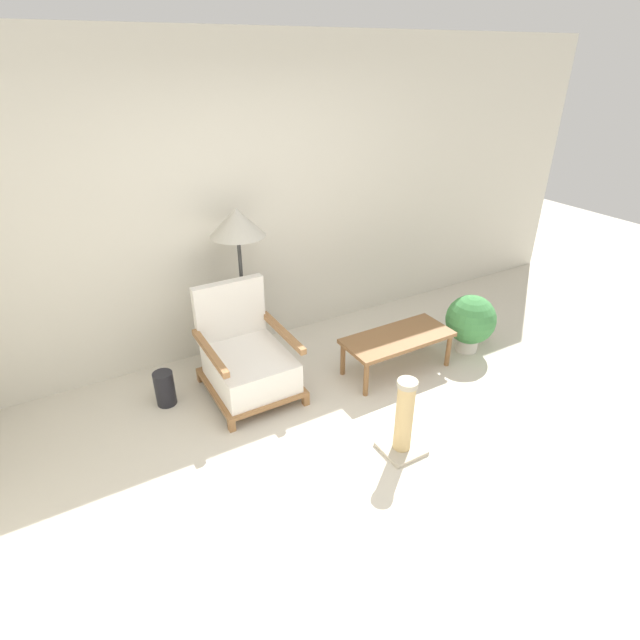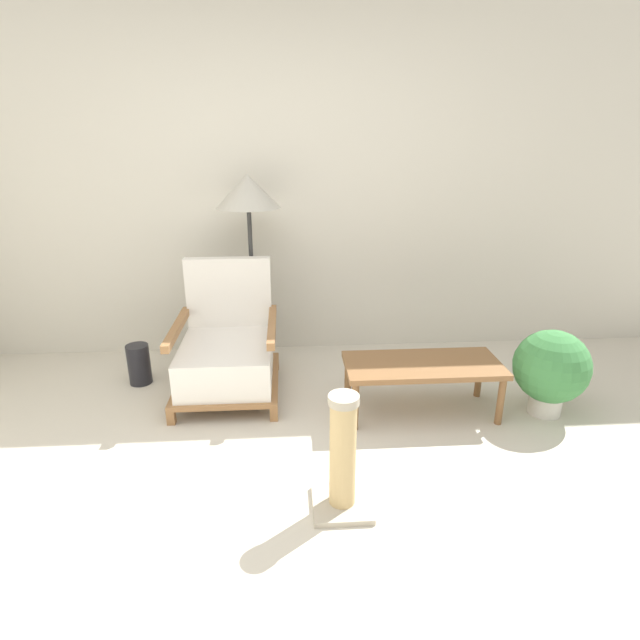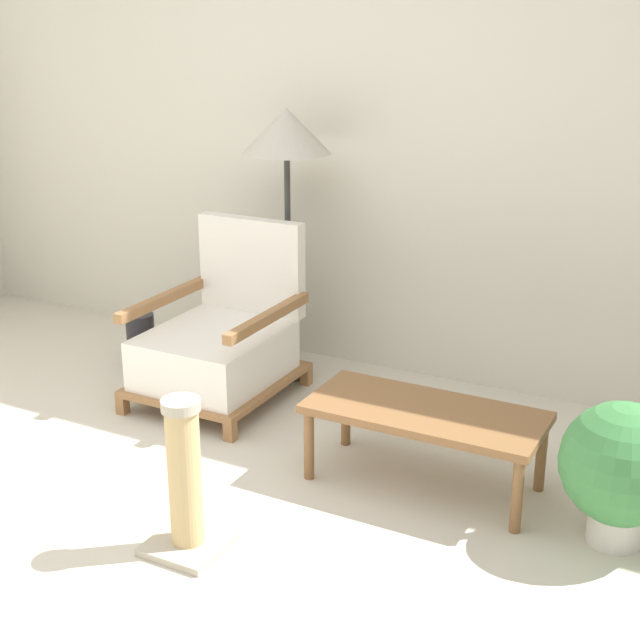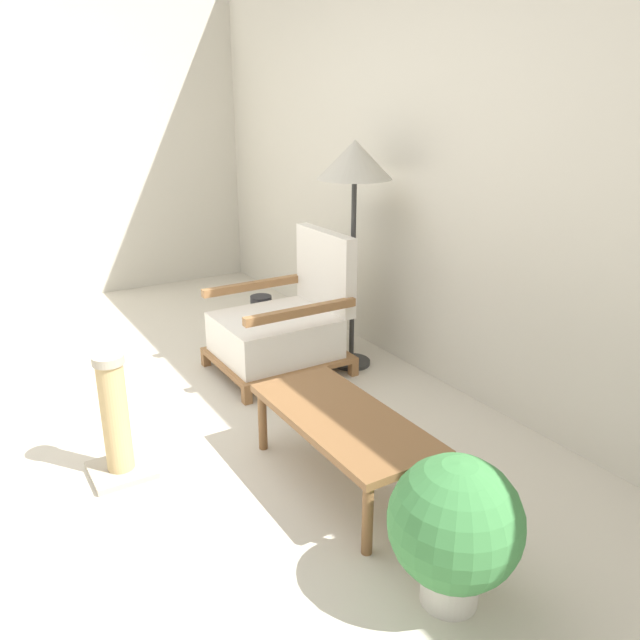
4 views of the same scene
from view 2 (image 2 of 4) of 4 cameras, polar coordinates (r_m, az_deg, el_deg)
The scene contains 8 objects.
ground_plane at distance 2.41m, azimuth -3.27°, elevation -23.81°, with size 14.00×14.00×0.00m, color beige.
wall_back at distance 3.95m, azimuth -4.20°, elevation 15.44°, with size 8.00×0.06×2.70m.
armchair at distance 3.47m, azimuth -10.55°, elevation -3.54°, with size 0.68×0.79×0.88m.
floor_lamp at distance 3.61m, azimuth -8.20°, elevation 13.46°, with size 0.45×0.45×1.44m.
coffee_table at distance 3.21m, azimuth 11.64°, elevation -5.47°, with size 0.98×0.44×0.35m.
vase at distance 3.81m, azimuth -19.97°, elevation -4.77°, with size 0.16×0.16×0.29m, color black.
potted_plant at distance 3.44m, azimuth 24.90°, elevation -5.03°, with size 0.46×0.46×0.56m.
scratching_post at distance 2.41m, azimuth 2.59°, elevation -15.83°, with size 0.28×0.28×0.60m.
Camera 2 is at (0.01, -1.73, 1.67)m, focal length 28.00 mm.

